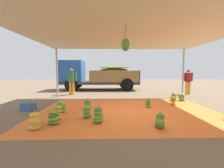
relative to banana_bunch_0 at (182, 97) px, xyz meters
The scene contains 19 objects.
ground_plane 3.27m from the banana_bunch_0, 160.25° to the left, with size 40.00×40.00×0.00m, color brown.
tarp_orange 3.62m from the banana_bunch_0, 148.30° to the right, with size 6.74×4.87×0.01m, color orange.
tent_canopy 4.53m from the banana_bunch_0, 147.05° to the right, with size 8.00×7.00×2.94m.
banana_bunch_0 is the anchor object (origin of this frame).
banana_bunch_1 5.31m from the banana_bunch_0, 148.72° to the right, with size 0.37×0.36×0.46m.
banana_bunch_2 1.27m from the banana_bunch_0, 132.66° to the right, with size 0.41×0.41×0.46m.
banana_bunch_3 2.56m from the banana_bunch_0, 146.98° to the right, with size 0.27×0.27×0.43m.
banana_bunch_4 4.44m from the banana_bunch_0, 123.39° to the right, with size 0.35×0.37×0.45m.
banana_bunch_5 5.23m from the banana_bunch_0, 142.24° to the right, with size 0.43×0.45×0.49m.
banana_bunch_6 4.96m from the banana_bunch_0, 159.88° to the right, with size 0.41×0.41×0.46m.
banana_bunch_7 6.36m from the banana_bunch_0, 148.56° to the right, with size 0.45×0.44×0.48m.
banana_bunch_8 0.40m from the banana_bunch_0, 166.01° to the left, with size 0.39×0.42×0.43m.
banana_bunch_9 6.85m from the banana_bunch_0, 147.44° to the right, with size 0.42×0.43×0.51m.
banana_bunch_10 5.96m from the banana_bunch_0, 159.63° to the right, with size 0.43×0.43×0.48m.
banana_bunch_11 6.16m from the banana_bunch_0, 152.00° to the right, with size 0.37×0.37×0.51m.
cargo_truck_main 6.95m from the banana_bunch_0, 133.50° to the left, with size 6.36×2.37×2.40m.
worker_0 6.68m from the banana_bunch_0, 159.88° to the left, with size 0.63×0.39×1.72m.
worker_1 2.91m from the banana_bunch_0, 56.23° to the left, with size 0.62×0.38×1.69m.
crate_0 7.19m from the banana_bunch_0, 166.25° to the right, with size 0.47×0.36×0.29m, color #335B8E.
Camera 1 is at (-0.77, -5.72, 1.54)m, focal length 24.08 mm.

